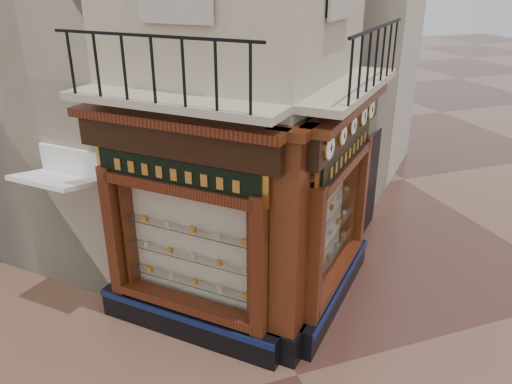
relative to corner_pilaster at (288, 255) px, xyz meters
name	(u,v)px	position (x,y,z in m)	size (l,w,h in m)	color
ground	(297,375)	(0.00, -0.50, -1.95)	(80.00, 80.00, 0.00)	#43261F
shopfront_left	(183,236)	(-1.41, 1.07, 0.03)	(2.86, 2.86, 3.98)	black
shopfront_right	(337,211)	(1.41, 1.07, 0.03)	(2.86, 2.86, 3.98)	black
corner_pilaster	(288,255)	(0.00, 0.00, 0.00)	(0.85, 0.85, 3.98)	black
balcony	(267,94)	(0.00, 0.99, 2.27)	(5.94, 2.97, 1.03)	#C0B496
clock_a	(329,147)	(0.57, -0.04, 1.67)	(0.31, 0.31, 0.39)	gold
clock_b	(342,135)	(1.04, 0.43, 1.67)	(0.27, 0.27, 0.33)	gold
clock_c	(353,125)	(1.46, 0.85, 1.67)	(0.27, 0.27, 0.33)	gold
clock_d	(363,116)	(1.94, 1.33, 1.67)	(0.30, 0.30, 0.37)	gold
clock_e	(371,109)	(2.32, 1.72, 1.67)	(0.32, 0.32, 0.40)	gold
awning	(75,306)	(-3.33, 2.62, -1.95)	(1.34, 0.80, 0.08)	white
signboard_left	(176,173)	(-1.46, 1.01, 1.15)	(2.23, 2.23, 0.60)	gold
signboard_right	(346,152)	(1.46, 1.01, 1.15)	(2.14, 2.14, 0.57)	gold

